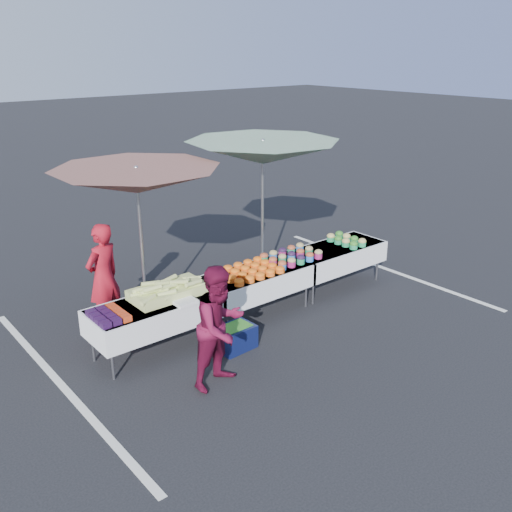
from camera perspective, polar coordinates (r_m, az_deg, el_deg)
ground at (r=9.19m, az=0.00°, el=-5.86°), size 80.00×80.00×0.00m
stripe_left at (r=7.82m, az=-18.87°, el=-12.12°), size 0.10×5.00×0.00m
stripe_right at (r=11.32m, az=12.62°, el=-1.16°), size 0.10×5.00×0.00m
table_left at (r=8.03m, az=-10.03°, el=-5.64°), size 1.86×0.81×0.75m
table_center at (r=8.95m, az=0.00°, el=-2.50°), size 1.86×0.81×0.75m
table_right at (r=10.11m, az=7.91°, el=0.04°), size 1.86×0.81×0.75m
berry_punnets at (r=7.61m, az=-14.54°, el=-5.79°), size 0.40×0.54×0.08m
corn_pile at (r=8.06m, az=-8.81°, el=-3.45°), size 1.16×0.57×0.26m
plastic_bags at (r=7.85m, az=-7.11°, el=-4.55°), size 0.30×0.25×0.05m
carrot_bowls at (r=8.77m, az=-0.72°, el=-1.46°), size 0.95×0.69×0.11m
potato_cups at (r=9.32m, az=3.57°, el=0.04°), size 0.94×0.58×0.16m
bean_baskets at (r=10.20m, az=9.01°, el=1.61°), size 0.36×0.68×0.15m
vendor at (r=8.74m, az=-15.01°, el=-2.07°), size 0.70×0.58×1.66m
customer at (r=7.10m, az=-3.57°, el=-7.06°), size 0.87×0.73×1.59m
umbrella_left at (r=8.28m, az=-11.81°, el=7.27°), size 3.15×3.15×2.48m
umbrella_right at (r=9.52m, az=0.67°, el=10.21°), size 3.08×3.08×2.63m
storage_bin at (r=8.15m, az=-2.10°, el=-8.08°), size 0.55×0.42×0.35m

